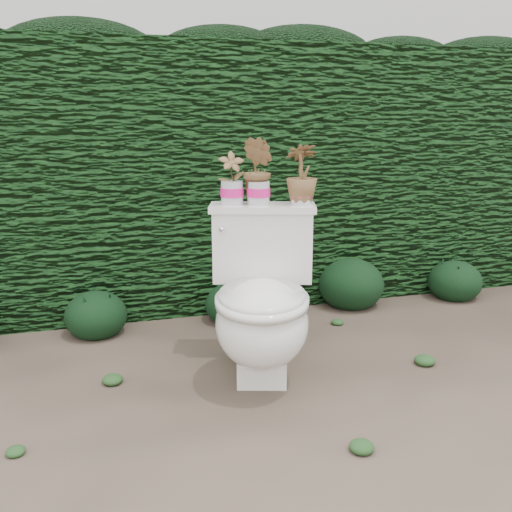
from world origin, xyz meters
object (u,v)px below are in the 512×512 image
object	(u,v)px
toilet	(262,305)
potted_plant_center	(259,173)
potted_plant_left	(232,180)
potted_plant_right	(302,176)

from	to	relation	value
toilet	potted_plant_center	bearing A→B (deg)	94.46
toilet	potted_plant_center	world-z (taller)	potted_plant_center
potted_plant_center	potted_plant_left	bearing A→B (deg)	-123.09
potted_plant_center	potted_plant_right	distance (m)	0.20
potted_plant_left	potted_plant_center	size ratio (longest dim) A/B	0.78
potted_plant_left	potted_plant_center	bearing A→B (deg)	-14.48
potted_plant_left	potted_plant_right	world-z (taller)	potted_plant_right
toilet	potted_plant_left	distance (m)	0.61
toilet	potted_plant_right	distance (m)	0.63
toilet	potted_plant_center	xyz separation A→B (m)	(0.05, 0.23, 0.57)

